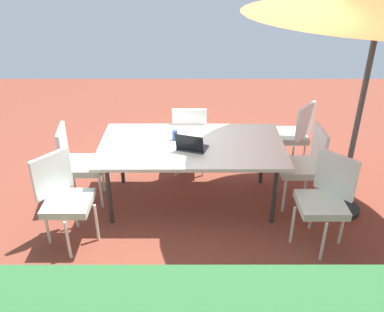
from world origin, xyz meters
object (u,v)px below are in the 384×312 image
(chair_west, at_px, (305,163))
(laptop, at_px, (192,146))
(chair_southwest, at_px, (294,133))
(chair_northeast, at_px, (64,196))
(chair_northwest, at_px, (326,197))
(cup, at_px, (175,135))
(chair_south, at_px, (190,135))
(dining_table, at_px, (192,148))
(chair_east, at_px, (78,161))

(chair_west, xyz_separation_m, laptop, (1.32, 0.11, 0.27))
(chair_southwest, height_order, chair_northeast, same)
(chair_southwest, distance_m, chair_northwest, 1.56)
(chair_west, height_order, cup, chair_west)
(chair_southwest, bearing_deg, chair_south, -46.16)
(dining_table, xyz_separation_m, chair_east, (1.34, -0.01, -0.18))
(dining_table, height_order, chair_south, chair_south)
(chair_south, xyz_separation_m, cup, (0.17, 0.61, 0.28))
(chair_southwest, relative_size, chair_northwest, 1.00)
(chair_east, relative_size, laptop, 2.57)
(chair_south, height_order, laptop, laptop)
(chair_southwest, xyz_separation_m, chair_northeast, (2.67, 1.54, 0.00))
(chair_northeast, bearing_deg, cup, -13.40)
(chair_west, xyz_separation_m, cup, (1.51, -0.15, 0.28))
(chair_northwest, distance_m, chair_south, 2.02)
(chair_northeast, relative_size, cup, 8.33)
(chair_northwest, distance_m, laptop, 1.51)
(dining_table, distance_m, chair_northwest, 1.56)
(chair_west, bearing_deg, chair_east, -92.45)
(chair_northwest, bearing_deg, chair_east, -148.67)
(dining_table, distance_m, chair_southwest, 1.60)
(chair_southwest, relative_size, chair_east, 1.00)
(chair_west, bearing_deg, chair_south, -121.02)
(dining_table, xyz_separation_m, chair_southwest, (-1.37, -0.81, -0.18))
(chair_east, height_order, laptop, laptop)
(chair_south, relative_size, laptop, 2.57)
(chair_south, bearing_deg, chair_northwest, 133.57)
(chair_east, xyz_separation_m, chair_northeast, (-0.04, 0.74, 0.00))
(chair_northwest, bearing_deg, chair_west, 140.10)
(laptop, bearing_deg, chair_southwest, -126.66)
(chair_northwest, bearing_deg, chair_southwest, 136.38)
(chair_northwest, height_order, chair_south, same)
(chair_west, relative_size, chair_northwest, 1.00)
(dining_table, relative_size, chair_northwest, 2.16)
(chair_southwest, distance_m, chair_east, 2.82)
(chair_west, xyz_separation_m, chair_northeast, (2.61, 0.70, 0.00))
(chair_southwest, xyz_separation_m, chair_east, (2.71, 0.80, 0.00))
(chair_south, height_order, cup, chair_south)
(chair_northwest, relative_size, laptop, 2.57)
(chair_south, distance_m, chair_northeast, 1.93)
(chair_east, distance_m, chair_northwest, 2.79)
(chair_east, bearing_deg, dining_table, -97.71)
(dining_table, relative_size, chair_south, 2.16)
(laptop, xyz_separation_m, cup, (0.19, -0.26, 0.01))
(chair_northwest, bearing_deg, chair_northeast, -133.30)
(cup, bearing_deg, chair_northwest, 150.66)
(chair_northwest, relative_size, cup, 8.33)
(chair_west, height_order, chair_southwest, same)
(chair_southwest, bearing_deg, chair_east, -33.14)
(chair_southwest, height_order, cup, chair_southwest)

